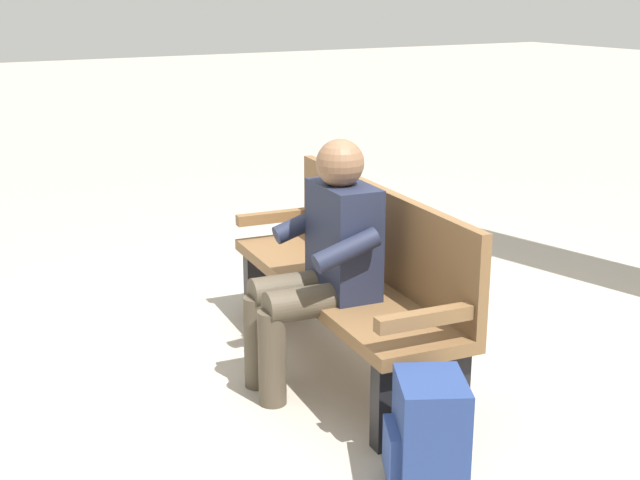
% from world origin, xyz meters
% --- Properties ---
extents(ground_plane, '(40.00, 40.00, 0.00)m').
position_xyz_m(ground_plane, '(0.00, 0.00, 0.00)').
color(ground_plane, '#A89E8E').
extents(bench_near, '(1.84, 0.66, 0.90)m').
position_xyz_m(bench_near, '(-0.01, -0.07, 0.46)').
color(bench_near, brown).
rests_on(bench_near, ground).
extents(person_seated, '(0.60, 0.60, 1.18)m').
position_xyz_m(person_seated, '(-0.13, 0.17, 0.63)').
color(person_seated, '#1E2338').
rests_on(person_seated, ground).
extents(backpack, '(0.39, 0.37, 0.45)m').
position_xyz_m(backpack, '(-1.10, 0.27, 0.22)').
color(backpack, navy).
rests_on(backpack, ground).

